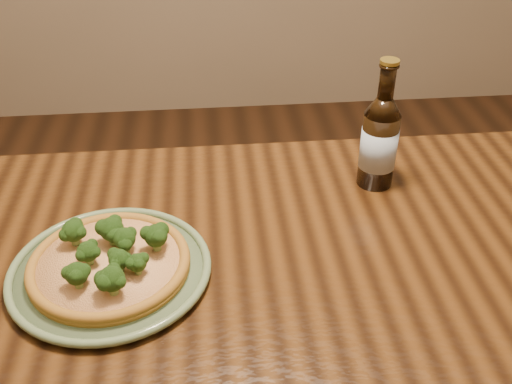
{
  "coord_description": "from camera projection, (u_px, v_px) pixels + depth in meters",
  "views": [
    {
      "loc": [
        -0.11,
        -0.6,
        1.41
      ],
      "look_at": [
        -0.03,
        0.26,
        0.82
      ],
      "focal_mm": 42.0,
      "sensor_mm": 36.0,
      "label": 1
    }
  ],
  "objects": [
    {
      "name": "plate",
      "position": [
        110.0,
        270.0,
        0.97
      ],
      "size": [
        0.33,
        0.33,
        0.02
      ],
      "rotation": [
        0.0,
        0.0,
        -0.15
      ],
      "color": "#647B55",
      "rests_on": "table"
    },
    {
      "name": "beer_bottle",
      "position": [
        379.0,
        141.0,
        1.14
      ],
      "size": [
        0.07,
        0.07,
        0.26
      ],
      "rotation": [
        0.0,
        0.0,
        0.2
      ],
      "color": "black",
      "rests_on": "table"
    },
    {
      "name": "pizza",
      "position": [
        109.0,
        262.0,
        0.95
      ],
      "size": [
        0.26,
        0.26,
        0.07
      ],
      "rotation": [
        0.0,
        0.0,
        0.27
      ],
      "color": "#9E6D23",
      "rests_on": "plate"
    },
    {
      "name": "table",
      "position": [
        282.0,
        324.0,
        1.01
      ],
      "size": [
        1.6,
        0.9,
        0.75
      ],
      "color": "#40240D",
      "rests_on": "ground"
    }
  ]
}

